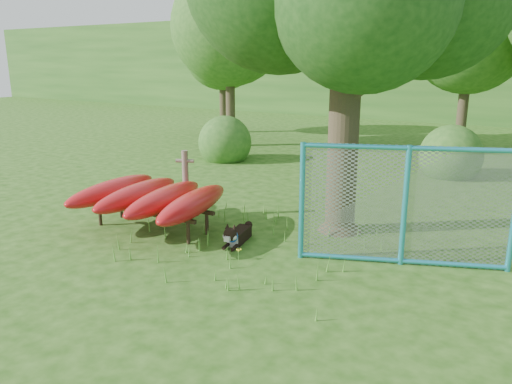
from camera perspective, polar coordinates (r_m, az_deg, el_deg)
The scene contains 12 objects.
ground at distance 8.43m, azimuth -5.55°, elevation -8.18°, with size 80.00×80.00×0.00m, color #204A0E.
wooden_post at distance 10.79m, azimuth -8.04°, elevation 1.16°, with size 0.39×0.23×1.45m.
kayak_rack at distance 10.04m, azimuth -11.94°, elevation -0.53°, with size 3.10×2.75×0.89m.
husky_dog at distance 9.21m, azimuth -2.25°, elevation -4.96°, with size 0.43×1.07×0.48m.
fence_section at distance 8.40m, azimuth 16.64°, elevation -1.57°, with size 3.20×1.37×3.33m.
wildflower_clump at distance 8.51m, azimuth -2.01°, elevation -6.73°, with size 0.09×0.08×0.20m.
bg_tree_a at distance 19.71m, azimuth -3.06°, elevation 18.27°, with size 4.40×4.40×6.70m.
bg_tree_c at distance 19.41m, azimuth 23.28°, elevation 16.09°, with size 4.00×4.00×6.12m.
bg_tree_f at distance 23.57m, azimuth -3.85°, elevation 15.85°, with size 3.60×3.60×5.55m.
shrub_left at distance 17.09m, azimuth -3.55°, elevation 3.69°, with size 1.80×1.80×1.80m, color #2B5C1E.
shrub_mid at distance 15.72m, azimuth 21.16°, elevation 1.73°, with size 1.80×1.80×1.80m, color #2B5C1E.
wooded_hillside at distance 34.45m, azimuth 24.79°, elevation 13.01°, with size 80.00×12.00×6.00m, color #2B5C1E.
Camera 1 is at (4.79, -6.11, 3.28)m, focal length 35.00 mm.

